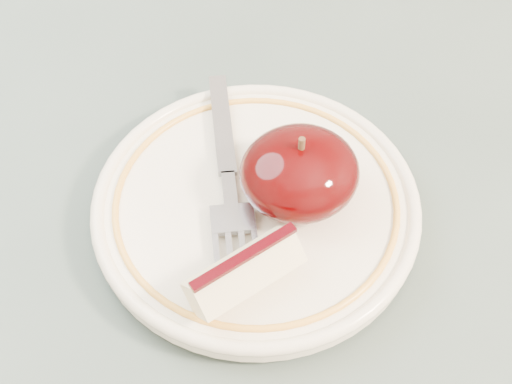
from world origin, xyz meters
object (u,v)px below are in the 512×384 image
object	(u,v)px
table	(338,377)
apple_half	(299,173)
fork	(228,175)
plate	(256,205)

from	to	relation	value
table	apple_half	xyz separation A→B (m)	(-0.01, 0.08, 0.13)
apple_half	fork	xyz separation A→B (m)	(-0.04, 0.02, -0.02)
fork	table	bearing A→B (deg)	-146.27
table	apple_half	bearing A→B (deg)	93.95
apple_half	fork	bearing A→B (deg)	147.19
plate	apple_half	distance (m)	0.04
plate	apple_half	xyz separation A→B (m)	(0.03, -0.00, 0.03)
plate	fork	world-z (taller)	fork
apple_half	plate	bearing A→B (deg)	173.27
fork	apple_half	bearing A→B (deg)	-111.64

